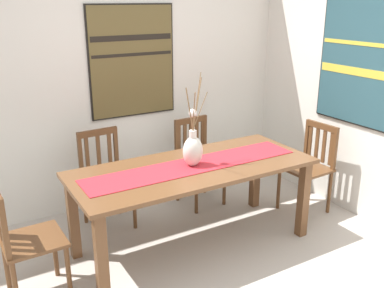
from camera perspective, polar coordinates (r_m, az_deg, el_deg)
The scene contains 11 objects.
ground_plane at distance 3.58m, azimuth 4.33°, elevation -17.79°, with size 6.40×6.40×0.03m, color #B2A89E.
wall_back at distance 4.59m, azimuth -8.67°, elevation 8.92°, with size 6.40×0.12×2.70m, color silver.
dining_table at distance 3.71m, azimuth 0.19°, elevation -4.37°, with size 2.07×0.86×0.76m.
table_runner at distance 3.67m, azimuth 0.19°, elevation -2.81°, with size 1.91×0.36×0.01m, color #B7232D.
centerpiece_vase at distance 3.61m, azimuth 0.12°, elevation -0.57°, with size 0.24×0.29×0.78m.
chair_0 at distance 4.62m, azimuth 0.75°, elevation -1.87°, with size 0.44×0.44×0.91m.
chair_1 at distance 4.59m, azimuth 15.17°, elevation -2.73°, with size 0.44×0.44×0.91m.
chair_2 at distance 3.35m, azimuth -21.11°, elevation -11.63°, with size 0.43×0.43×0.91m.
chair_3 at distance 4.23m, azimuth -11.28°, elevation -4.29°, with size 0.44×0.44×0.93m.
painting_on_back_wall at distance 4.53m, azimuth -7.84°, elevation 10.68°, with size 0.92×0.05×1.12m.
painting_on_side_wall at distance 4.44m, azimuth 21.68°, elevation 10.52°, with size 0.05×1.03×1.31m.
Camera 1 is at (-1.67, -2.35, 2.10)m, focal length 40.71 mm.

